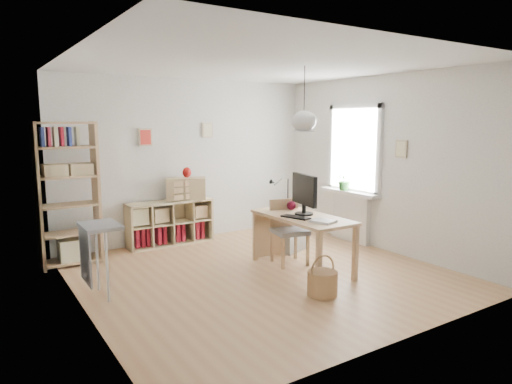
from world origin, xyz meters
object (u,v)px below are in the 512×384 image
tall_bookshelf (67,188)px  desk (302,222)px  chair (288,227)px  drawer_chest (186,189)px  monitor (304,192)px  cube_shelf (168,226)px  storage_chest (286,238)px

tall_bookshelf → desk: bearing=-37.0°
desk → chair: chair is taller
desk → drawer_chest: bearing=107.9°
monitor → drawer_chest: (-0.77, 2.14, -0.16)m
tall_bookshelf → drawer_chest: size_ratio=3.16×
chair → drawer_chest: size_ratio=1.43×
chair → cube_shelf: bearing=130.4°
cube_shelf → chair: (1.05, -1.87, 0.22)m
tall_bookshelf → storage_chest: (3.00, -1.04, -0.91)m
tall_bookshelf → drawer_chest: bearing=7.3°
tall_bookshelf → storage_chest: 3.30m
cube_shelf → drawer_chest: bearing=-7.4°
cube_shelf → chair: chair is taller
cube_shelf → tall_bookshelf: (-1.56, -0.28, 0.79)m
desk → cube_shelf: (-1.02, 2.23, -0.36)m
drawer_chest → cube_shelf: bearing=-162.9°
chair → monitor: size_ratio=1.44×
cube_shelf → drawer_chest: (0.32, -0.04, 0.60)m
tall_bookshelf → drawer_chest: (1.88, 0.24, -0.19)m
cube_shelf → storage_chest: 1.96m
cube_shelf → storage_chest: bearing=-42.7°
tall_bookshelf → storage_chest: bearing=-19.2°
desk → monitor: 0.41m
tall_bookshelf → chair: bearing=-31.3°
monitor → drawer_chest: monitor is taller
tall_bookshelf → monitor: size_ratio=3.20×
tall_bookshelf → chair: 3.12m
desk → monitor: bearing=36.8°
cube_shelf → monitor: (1.09, -2.18, 0.76)m
storage_chest → tall_bookshelf: bearing=139.9°
monitor → drawer_chest: bearing=121.6°
cube_shelf → drawer_chest: size_ratio=2.21×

